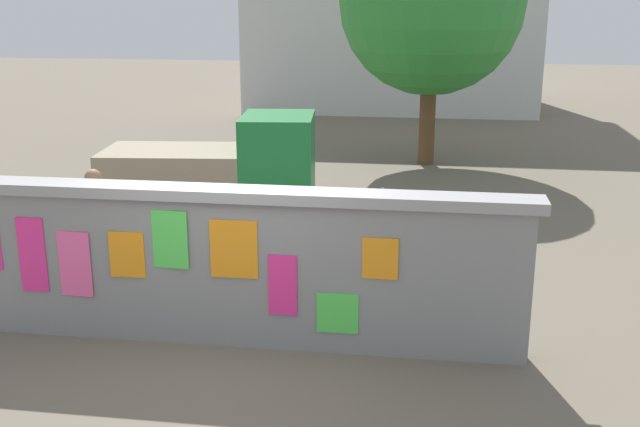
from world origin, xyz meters
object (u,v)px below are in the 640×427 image
(tree_roadside, at_px, (432,2))
(bicycle_near, at_px, (388,287))
(auto_rickshaw_truck, at_px, (221,170))
(motorcycle, at_px, (420,217))
(person_walking, at_px, (96,216))

(tree_roadside, bearing_deg, bicycle_near, -92.34)
(bicycle_near, height_order, tree_roadside, tree_roadside)
(auto_rickshaw_truck, distance_m, motorcycle, 3.60)
(bicycle_near, xyz_separation_m, person_walking, (-3.89, 0.43, 0.62))
(tree_roadside, bearing_deg, motorcycle, -90.25)
(motorcycle, bearing_deg, bicycle_near, -96.92)
(bicycle_near, bearing_deg, person_walking, 173.75)
(auto_rickshaw_truck, height_order, tree_roadside, tree_roadside)
(auto_rickshaw_truck, bearing_deg, person_walking, -103.37)
(motorcycle, xyz_separation_m, bicycle_near, (-0.34, -2.80, -0.10))
(auto_rickshaw_truck, height_order, motorcycle, auto_rickshaw_truck)
(auto_rickshaw_truck, distance_m, bicycle_near, 4.89)
(motorcycle, distance_m, bicycle_near, 2.82)
(person_walking, xyz_separation_m, tree_roadside, (4.26, 8.52, 2.67))
(bicycle_near, relative_size, person_walking, 1.05)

